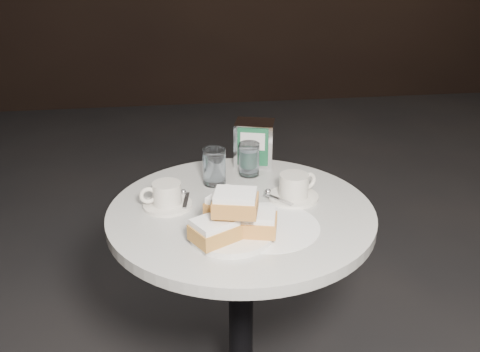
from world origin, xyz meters
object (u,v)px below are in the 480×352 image
at_px(coffee_cup_left, 167,196).
at_px(napkin_dispenser, 254,143).
at_px(cafe_table, 241,272).
at_px(coffee_cup_right, 294,188).
at_px(water_glass_right, 249,160).
at_px(beignet_plate, 233,220).
at_px(water_glass_left, 214,167).

relative_size(coffee_cup_left, napkin_dispenser, 1.04).
xyz_separation_m(cafe_table, coffee_cup_right, (0.15, 0.04, 0.23)).
xyz_separation_m(coffee_cup_left, water_glass_right, (0.25, 0.18, 0.02)).
bearing_deg(napkin_dispenser, coffee_cup_right, -59.49).
distance_m(coffee_cup_left, coffee_cup_right, 0.34).
relative_size(cafe_table, beignet_plate, 3.17).
distance_m(water_glass_left, napkin_dispenser, 0.19).
bearing_deg(coffee_cup_right, water_glass_left, 123.44).
distance_m(beignet_plate, water_glass_right, 0.37).
bearing_deg(water_glass_right, coffee_cup_right, -61.31).
distance_m(coffee_cup_right, water_glass_right, 0.20).
xyz_separation_m(beignet_plate, water_glass_left, (-0.01, 0.31, 0.00)).
bearing_deg(coffee_cup_left, water_glass_left, 35.72).
xyz_separation_m(beignet_plate, napkin_dispenser, (0.12, 0.44, 0.02)).
height_order(cafe_table, coffee_cup_right, coffee_cup_right).
height_order(water_glass_left, water_glass_right, water_glass_left).
bearing_deg(beignet_plate, cafe_table, 74.64).
distance_m(beignet_plate, coffee_cup_left, 0.24).
xyz_separation_m(water_glass_left, napkin_dispenser, (0.14, 0.13, 0.02)).
relative_size(coffee_cup_right, napkin_dispenser, 1.30).
bearing_deg(coffee_cup_right, cafe_table, 170.01).
bearing_deg(cafe_table, beignet_plate, -105.36).
height_order(water_glass_right, napkin_dispenser, napkin_dispenser).
height_order(coffee_cup_right, water_glass_left, water_glass_left).
height_order(cafe_table, beignet_plate, beignet_plate).
bearing_deg(water_glass_left, water_glass_right, 24.42).
bearing_deg(napkin_dispenser, beignet_plate, -89.82).
bearing_deg(water_glass_right, water_glass_left, -155.58).
height_order(beignet_plate, coffee_cup_right, beignet_plate).
relative_size(water_glass_left, napkin_dispenser, 0.77).
distance_m(cafe_table, coffee_cup_right, 0.28).
bearing_deg(beignet_plate, water_glass_right, 75.30).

